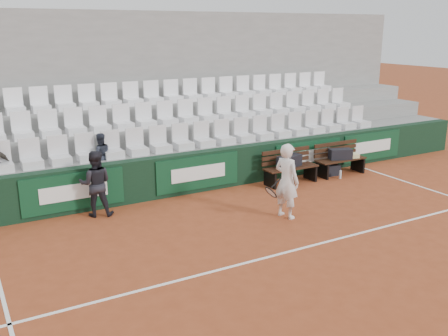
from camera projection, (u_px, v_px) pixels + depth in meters
ground at (301, 249)px, 9.19m from camera, size 80.00×80.00×0.00m
court_baseline at (301, 249)px, 9.19m from camera, size 18.00×0.06×0.01m
back_barrier at (205, 170)px, 12.44m from camera, size 18.00×0.34×1.00m
grandstand_tier_front at (191, 165)px, 12.94m from camera, size 18.00×0.95×1.00m
grandstand_tier_mid at (176, 149)px, 13.68m from camera, size 18.00×0.95×1.45m
grandstand_tier_back at (163, 135)px, 14.42m from camera, size 18.00×0.95×1.90m
grandstand_rear_wall at (153, 89)px, 14.60m from camera, size 18.00×0.30×4.40m
seat_row_front at (194, 135)px, 12.57m from camera, size 11.90×0.44×0.63m
seat_row_mid at (178, 112)px, 13.25m from camera, size 11.90×0.44×0.63m
seat_row_back at (164, 92)px, 13.93m from camera, size 11.90×0.44×0.63m
bench_left at (291, 175)px, 13.02m from camera, size 1.50×0.56×0.45m
bench_right at (340, 167)px, 13.82m from camera, size 1.50×0.56×0.45m
sports_bag_left at (289, 161)px, 12.91m from camera, size 0.76×0.47×0.30m
sports_bag_right at (340, 154)px, 13.68m from camera, size 0.67×0.47×0.29m
towel at (351, 155)px, 13.88m from camera, size 0.48×0.41×0.11m
sports_bag_ground at (330, 170)px, 13.77m from camera, size 0.51×0.33×0.29m
water_bottle_near at (272, 179)px, 13.02m from camera, size 0.07×0.07×0.24m
water_bottle_far at (340, 174)px, 13.46m from camera, size 0.06×0.06×0.23m
tennis_player at (287, 181)px, 10.54m from camera, size 0.76×0.68×1.62m
ball_kid at (96, 184)px, 10.65m from camera, size 0.84×0.75×1.44m
spectator_c at (99, 137)px, 11.44m from camera, size 0.54×0.44×1.05m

